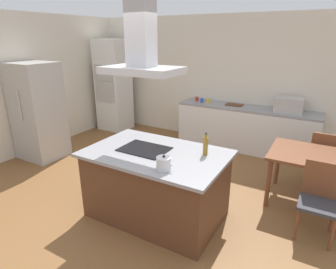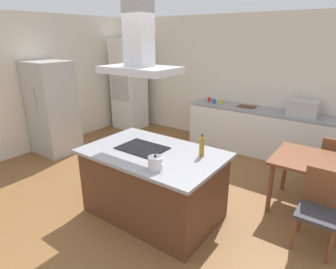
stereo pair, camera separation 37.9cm
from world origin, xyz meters
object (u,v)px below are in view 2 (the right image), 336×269
at_px(cooktop, 142,148).
at_px(countertop_microwave, 303,108).
at_px(tea_kettle, 155,163).
at_px(coffee_mug_yellow, 220,102).
at_px(chair_facing_back_wall, 336,163).
at_px(cutting_board, 247,107).
at_px(dining_table, 331,169).
at_px(coffee_mug_blue, 214,101).
at_px(refrigerator, 53,108).
at_px(chair_facing_island, 320,204).
at_px(coffee_mug_red, 209,100).
at_px(olive_oil_bottle, 202,147).
at_px(range_hood, 139,51).
at_px(wall_oven_stack, 129,85).

relative_size(cooktop, countertop_microwave, 1.20).
height_order(tea_kettle, countertop_microwave, countertop_microwave).
height_order(cooktop, coffee_mug_yellow, coffee_mug_yellow).
bearing_deg(chair_facing_back_wall, cutting_board, 151.33).
relative_size(dining_table, chair_facing_back_wall, 1.57).
relative_size(coffee_mug_blue, refrigerator, 0.05).
xyz_separation_m(tea_kettle, chair_facing_island, (1.52, 1.00, -0.46)).
bearing_deg(coffee_mug_blue, countertop_microwave, 1.01).
distance_m(coffee_mug_red, dining_table, 3.09).
bearing_deg(olive_oil_bottle, cutting_board, 99.91).
distance_m(tea_kettle, countertop_microwave, 3.35).
bearing_deg(coffee_mug_blue, coffee_mug_red, 153.38).
bearing_deg(countertop_microwave, range_hood, -114.63).
height_order(tea_kettle, refrigerator, refrigerator).
bearing_deg(countertop_microwave, dining_table, -65.98).
bearing_deg(cooktop, coffee_mug_red, 101.42).
height_order(wall_oven_stack, dining_table, wall_oven_stack).
relative_size(cutting_board, refrigerator, 0.19).
height_order(countertop_microwave, wall_oven_stack, wall_oven_stack).
height_order(cooktop, range_hood, range_hood).
height_order(olive_oil_bottle, chair_facing_back_wall, olive_oil_bottle).
xyz_separation_m(cooktop, tea_kettle, (0.50, -0.37, 0.07)).
xyz_separation_m(countertop_microwave, coffee_mug_blue, (-1.76, -0.03, -0.09)).
relative_size(cooktop, wall_oven_stack, 0.27).
height_order(tea_kettle, olive_oil_bottle, olive_oil_bottle).
distance_m(coffee_mug_red, chair_facing_island, 3.50).
height_order(chair_facing_island, chair_facing_back_wall, same).
bearing_deg(chair_facing_back_wall, wall_oven_stack, 171.86).
relative_size(refrigerator, range_hood, 2.02).
bearing_deg(chair_facing_back_wall, coffee_mug_red, 159.85).
bearing_deg(coffee_mug_yellow, olive_oil_bottle, -68.65).
bearing_deg(cooktop, chair_facing_island, 17.46).
xyz_separation_m(coffee_mug_red, wall_oven_stack, (-2.14, -0.28, 0.16)).
bearing_deg(countertop_microwave, cutting_board, 177.29).
xyz_separation_m(tea_kettle, cutting_board, (-0.24, 3.30, -0.06)).
height_order(coffee_mug_blue, cutting_board, coffee_mug_blue).
height_order(wall_oven_stack, refrigerator, wall_oven_stack).
distance_m(coffee_mug_blue, cutting_board, 0.70).
xyz_separation_m(tea_kettle, olive_oil_bottle, (0.23, 0.60, 0.05)).
relative_size(cooktop, coffee_mug_red, 6.67).
bearing_deg(range_hood, refrigerator, 169.27).
xyz_separation_m(coffee_mug_blue, chair_facing_back_wall, (2.46, -0.88, -0.44)).
relative_size(cutting_board, range_hood, 0.38).
bearing_deg(wall_oven_stack, olive_oil_bottle, -34.90).
bearing_deg(chair_facing_island, chair_facing_back_wall, 90.00).
bearing_deg(chair_facing_back_wall, coffee_mug_yellow, 158.79).
relative_size(cooktop, chair_facing_island, 0.67).
bearing_deg(refrigerator, chair_facing_back_wall, 16.55).
bearing_deg(tea_kettle, chair_facing_island, 33.41).
bearing_deg(chair_facing_back_wall, range_hood, -135.81).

